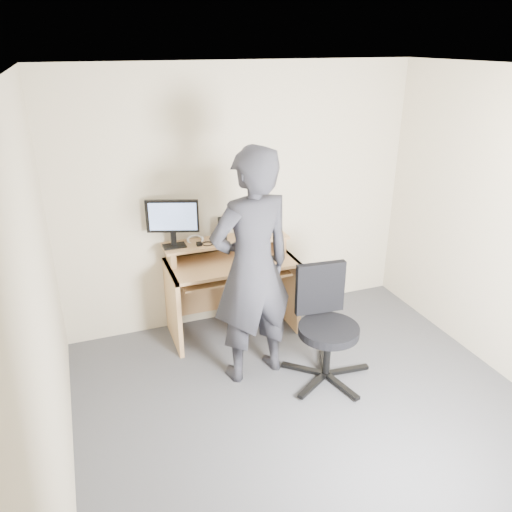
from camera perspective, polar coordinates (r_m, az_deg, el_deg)
ground at (r=4.02m, az=6.98°, el=-18.09°), size 3.50×3.50×0.00m
back_wall at (r=4.83m, az=-1.77°, el=6.55°), size 3.50×0.02×2.50m
ceiling at (r=3.02m, az=9.44°, el=20.19°), size 3.50×3.50×0.02m
desk at (r=4.84m, az=-3.06°, el=-2.41°), size 1.20×0.60×0.91m
monitor at (r=4.54m, az=-9.52°, el=4.18°), size 0.46×0.19×0.45m
external_drive at (r=4.74m, az=-3.87°, el=3.10°), size 0.09×0.14×0.20m
travel_mug at (r=4.77m, az=-1.34°, el=3.05°), size 0.09×0.09×0.17m
smartphone at (r=4.81m, az=-0.77°, el=2.26°), size 0.10×0.14×0.01m
charger at (r=4.62m, az=-6.51°, el=1.37°), size 0.05×0.04×0.03m
headphones at (r=4.75m, az=-6.97°, el=1.85°), size 0.19×0.19×0.06m
keyboard at (r=4.64m, az=-2.34°, el=-1.93°), size 0.48×0.23×0.03m
mouse at (r=4.70m, az=1.85°, el=-0.18°), size 0.11×0.08×0.04m
office_chair at (r=4.20m, az=7.94°, el=-7.32°), size 0.74×0.76×0.95m
person at (r=3.96m, az=-0.45°, el=-1.47°), size 0.79×0.59×1.97m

